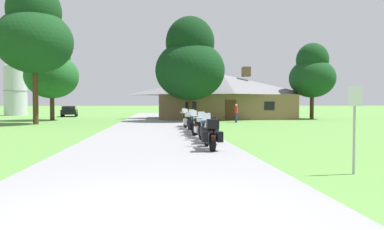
{
  "coord_description": "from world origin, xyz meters",
  "views": [
    {
      "loc": [
        0.16,
        -4.94,
        1.72
      ],
      "look_at": [
        2.91,
        22.62,
        0.81
      ],
      "focal_mm": 32.58,
      "sensor_mm": 36.0,
      "label": 1
    }
  ],
  "objects_px": {
    "motorcycle_blue_fourth_in_row": "(195,124)",
    "tree_left_far": "(52,70)",
    "motorcycle_black_third_in_row": "(198,126)",
    "tree_by_lodge_front": "(190,62)",
    "motorcycle_blue_fifth_in_row": "(193,122)",
    "metal_signpost_roadside": "(355,119)",
    "tree_right_of_lodge": "(312,73)",
    "motorcycle_yellow_sixth_in_row": "(188,121)",
    "tree_left_near": "(35,33)",
    "motorcycle_silver_nearest_to_camera": "(210,134)",
    "motorcycle_yellow_farthest_in_row": "(185,119)",
    "metal_silo_distant": "(16,88)",
    "bystander_red_shirt_near_lodge": "(236,112)",
    "motorcycle_blue_second_in_row": "(207,130)",
    "parked_black_suv_far_left": "(69,111)"
  },
  "relations": [
    {
      "from": "motorcycle_yellow_sixth_in_row",
      "to": "tree_by_lodge_front",
      "type": "distance_m",
      "value": 11.76
    },
    {
      "from": "bystander_red_shirt_near_lodge",
      "to": "tree_left_far",
      "type": "xyz_separation_m",
      "value": [
        -17.84,
        6.0,
        4.23
      ]
    },
    {
      "from": "motorcycle_blue_fifth_in_row",
      "to": "motorcycle_yellow_sixth_in_row",
      "type": "distance_m",
      "value": 2.1
    },
    {
      "from": "motorcycle_black_third_in_row",
      "to": "motorcycle_yellow_farthest_in_row",
      "type": "relative_size",
      "value": 1.0
    },
    {
      "from": "tree_left_far",
      "to": "motorcycle_blue_fifth_in_row",
      "type": "bearing_deg",
      "value": -51.87
    },
    {
      "from": "motorcycle_blue_fourth_in_row",
      "to": "bystander_red_shirt_near_lodge",
      "type": "height_order",
      "value": "bystander_red_shirt_near_lodge"
    },
    {
      "from": "motorcycle_blue_fifth_in_row",
      "to": "motorcycle_yellow_farthest_in_row",
      "type": "xyz_separation_m",
      "value": [
        -0.1,
        4.46,
        0.01
      ]
    },
    {
      "from": "motorcycle_black_third_in_row",
      "to": "tree_right_of_lodge",
      "type": "relative_size",
      "value": 0.24
    },
    {
      "from": "motorcycle_yellow_sixth_in_row",
      "to": "tree_right_of_lodge",
      "type": "height_order",
      "value": "tree_right_of_lodge"
    },
    {
      "from": "motorcycle_yellow_sixth_in_row",
      "to": "motorcycle_yellow_farthest_in_row",
      "type": "relative_size",
      "value": 1.0
    },
    {
      "from": "motorcycle_yellow_sixth_in_row",
      "to": "motorcycle_yellow_farthest_in_row",
      "type": "xyz_separation_m",
      "value": [
        -0.01,
        2.36,
        0.01
      ]
    },
    {
      "from": "motorcycle_black_third_in_row",
      "to": "tree_by_lodge_front",
      "type": "height_order",
      "value": "tree_by_lodge_front"
    },
    {
      "from": "motorcycle_silver_nearest_to_camera",
      "to": "motorcycle_blue_fourth_in_row",
      "type": "bearing_deg",
      "value": 88.97
    },
    {
      "from": "motorcycle_blue_second_in_row",
      "to": "parked_black_suv_far_left",
      "type": "relative_size",
      "value": 0.43
    },
    {
      "from": "tree_right_of_lodge",
      "to": "parked_black_suv_far_left",
      "type": "xyz_separation_m",
      "value": [
        -28.84,
        9.49,
        -4.38
      ]
    },
    {
      "from": "motorcycle_blue_fourth_in_row",
      "to": "metal_signpost_roadside",
      "type": "relative_size",
      "value": 0.97
    },
    {
      "from": "parked_black_suv_far_left",
      "to": "motorcycle_silver_nearest_to_camera",
      "type": "bearing_deg",
      "value": -78.36
    },
    {
      "from": "tree_left_near",
      "to": "metal_silo_distant",
      "type": "distance_m",
      "value": 25.05
    },
    {
      "from": "tree_by_lodge_front",
      "to": "metal_silo_distant",
      "type": "bearing_deg",
      "value": 140.66
    },
    {
      "from": "motorcycle_blue_fourth_in_row",
      "to": "tree_left_far",
      "type": "height_order",
      "value": "tree_left_far"
    },
    {
      "from": "motorcycle_yellow_farthest_in_row",
      "to": "metal_signpost_roadside",
      "type": "bearing_deg",
      "value": -80.33
    },
    {
      "from": "motorcycle_yellow_farthest_in_row",
      "to": "parked_black_suv_far_left",
      "type": "distance_m",
      "value": 25.9
    },
    {
      "from": "motorcycle_blue_second_in_row",
      "to": "motorcycle_yellow_sixth_in_row",
      "type": "height_order",
      "value": "same"
    },
    {
      "from": "tree_left_far",
      "to": "tree_right_of_lodge",
      "type": "xyz_separation_m",
      "value": [
        28.06,
        0.73,
        0.0
      ]
    },
    {
      "from": "motorcycle_black_third_in_row",
      "to": "tree_left_far",
      "type": "bearing_deg",
      "value": 114.78
    },
    {
      "from": "tree_left_far",
      "to": "tree_left_near",
      "type": "xyz_separation_m",
      "value": [
        0.72,
        -7.01,
        2.38
      ]
    },
    {
      "from": "motorcycle_silver_nearest_to_camera",
      "to": "motorcycle_blue_fourth_in_row",
      "type": "distance_m",
      "value": 6.33
    },
    {
      "from": "motorcycle_blue_second_in_row",
      "to": "tree_left_far",
      "type": "height_order",
      "value": "tree_left_far"
    },
    {
      "from": "tree_right_of_lodge",
      "to": "parked_black_suv_far_left",
      "type": "relative_size",
      "value": 1.76
    },
    {
      "from": "motorcycle_blue_fourth_in_row",
      "to": "tree_left_near",
      "type": "relative_size",
      "value": 0.18
    },
    {
      "from": "motorcycle_black_third_in_row",
      "to": "metal_signpost_roadside",
      "type": "bearing_deg",
      "value": -80.54
    },
    {
      "from": "motorcycle_yellow_sixth_in_row",
      "to": "motorcycle_yellow_farthest_in_row",
      "type": "bearing_deg",
      "value": 85.11
    },
    {
      "from": "motorcycle_blue_second_in_row",
      "to": "tree_left_far",
      "type": "bearing_deg",
      "value": 114.05
    },
    {
      "from": "bystander_red_shirt_near_lodge",
      "to": "motorcycle_yellow_sixth_in_row",
      "type": "bearing_deg",
      "value": -178.24
    },
    {
      "from": "bystander_red_shirt_near_lodge",
      "to": "tree_right_of_lodge",
      "type": "xyz_separation_m",
      "value": [
        10.23,
        6.73,
        4.23
      ]
    },
    {
      "from": "tree_right_of_lodge",
      "to": "tree_left_near",
      "type": "relative_size",
      "value": 0.73
    },
    {
      "from": "motorcycle_yellow_farthest_in_row",
      "to": "tree_right_of_lodge",
      "type": "relative_size",
      "value": 0.24
    },
    {
      "from": "metal_signpost_roadside",
      "to": "tree_by_lodge_front",
      "type": "relative_size",
      "value": 0.21
    },
    {
      "from": "motorcycle_blue_fifth_in_row",
      "to": "motorcycle_black_third_in_row",
      "type": "bearing_deg",
      "value": -90.47
    },
    {
      "from": "motorcycle_silver_nearest_to_camera",
      "to": "bystander_red_shirt_near_lodge",
      "type": "height_order",
      "value": "bystander_red_shirt_near_lodge"
    },
    {
      "from": "motorcycle_blue_fifth_in_row",
      "to": "motorcycle_yellow_sixth_in_row",
      "type": "height_order",
      "value": "same"
    },
    {
      "from": "motorcycle_yellow_sixth_in_row",
      "to": "metal_signpost_roadside",
      "type": "bearing_deg",
      "value": -84.55
    },
    {
      "from": "motorcycle_blue_fourth_in_row",
      "to": "motorcycle_yellow_farthest_in_row",
      "type": "height_order",
      "value": "same"
    },
    {
      "from": "tree_left_far",
      "to": "motorcycle_blue_second_in_row",
      "type": "bearing_deg",
      "value": -60.0
    },
    {
      "from": "motorcycle_blue_second_in_row",
      "to": "motorcycle_yellow_farthest_in_row",
      "type": "bearing_deg",
      "value": 84.65
    },
    {
      "from": "motorcycle_blue_second_in_row",
      "to": "bystander_red_shirt_near_lodge",
      "type": "xyz_separation_m",
      "value": [
        5.0,
        16.23,
        0.32
      ]
    },
    {
      "from": "metal_signpost_roadside",
      "to": "tree_left_near",
      "type": "height_order",
      "value": "tree_left_near"
    },
    {
      "from": "metal_signpost_roadside",
      "to": "tree_left_far",
      "type": "bearing_deg",
      "value": 118.18
    },
    {
      "from": "motorcycle_blue_fifth_in_row",
      "to": "tree_left_near",
      "type": "bearing_deg",
      "value": 143.31
    },
    {
      "from": "motorcycle_blue_fifth_in_row",
      "to": "motorcycle_blue_fourth_in_row",
      "type": "bearing_deg",
      "value": -91.1
    }
  ]
}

